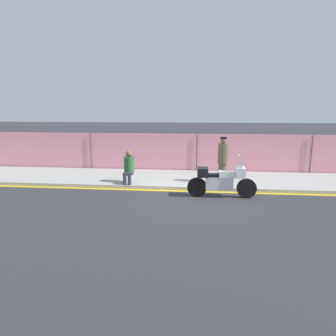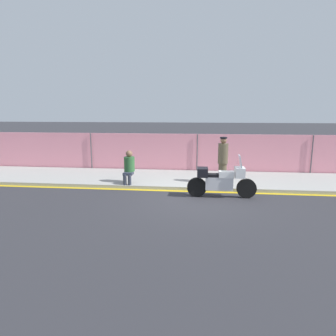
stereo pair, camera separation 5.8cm
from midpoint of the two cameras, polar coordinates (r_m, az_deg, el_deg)
ground_plane at (r=10.15m, az=4.98°, el=-6.01°), size 120.00×120.00×0.00m
sidewalk at (r=12.74m, az=5.24°, el=-2.17°), size 38.32×3.20×0.13m
curb_paint_stripe at (r=11.11m, az=5.09°, el=-4.48°), size 38.32×0.18×0.01m
storefront_fence at (r=14.24m, az=5.41°, el=2.76°), size 36.40×0.17×1.85m
motorcycle at (r=10.39m, az=9.92°, el=-2.33°), size 2.36×0.51×1.48m
officer_standing at (r=11.81m, az=10.25°, el=1.57°), size 0.39×0.39×1.81m
person_seated_on_curb at (r=11.78m, az=-7.59°, el=0.51°), size 0.41×0.68×1.28m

